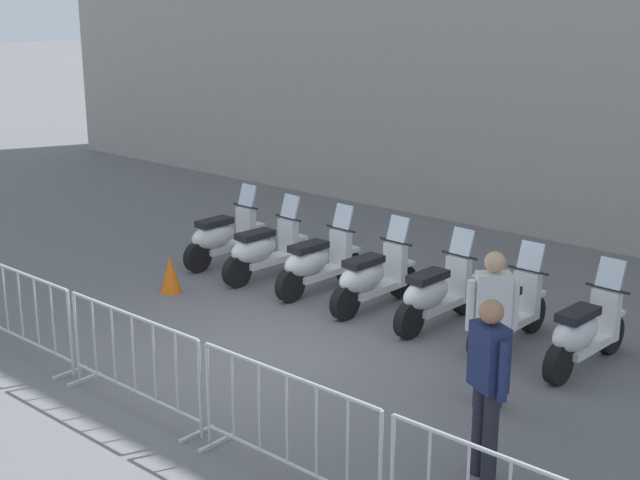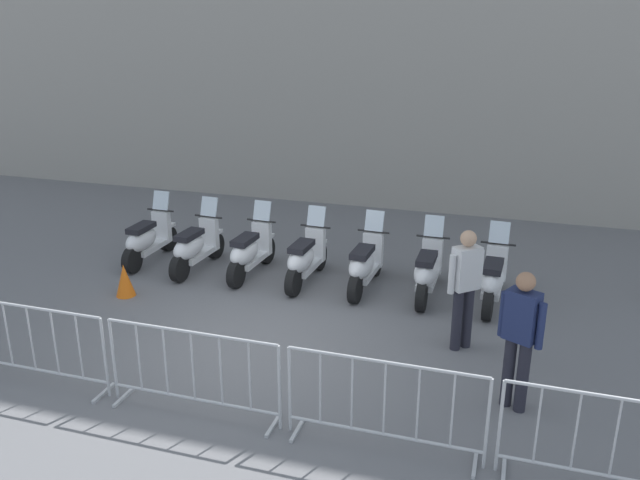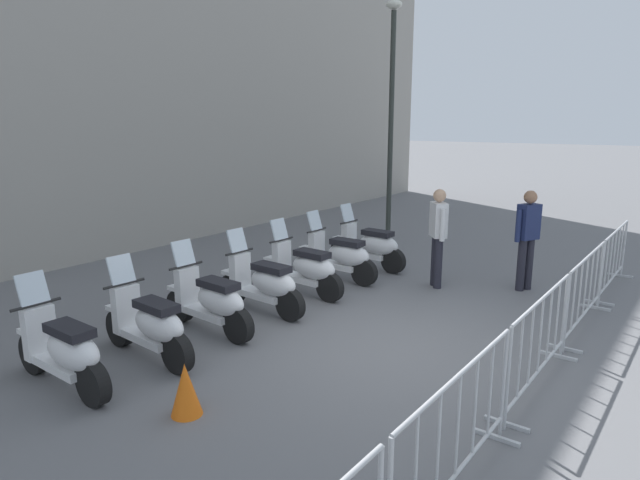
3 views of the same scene
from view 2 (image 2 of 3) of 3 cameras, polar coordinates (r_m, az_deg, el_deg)
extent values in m
plane|color=slate|center=(9.39, -5.72, -8.96)|extent=(120.00, 120.00, 0.00)
cylinder|color=black|center=(13.10, -13.21, 0.11)|extent=(0.19, 0.49, 0.48)
cylinder|color=black|center=(12.13, -16.19, -1.72)|extent=(0.19, 0.49, 0.48)
cube|color=white|center=(12.59, -14.66, -0.60)|extent=(0.38, 0.89, 0.10)
ellipsoid|color=white|center=(12.30, -15.44, 0.04)|extent=(0.45, 0.88, 0.40)
cube|color=black|center=(12.25, -15.45, 1.05)|extent=(0.35, 0.63, 0.10)
cube|color=white|center=(12.85, -13.74, 1.16)|extent=(0.35, 0.18, 0.60)
cylinder|color=black|center=(12.76, -13.86, 2.57)|extent=(0.56, 0.10, 0.04)
cube|color=silver|center=(12.75, -13.80, 3.40)|extent=(0.33, 0.18, 0.35)
cube|color=white|center=(13.02, -13.30, 1.23)|extent=(0.24, 0.34, 0.06)
cylinder|color=black|center=(12.52, -9.20, -0.51)|extent=(0.22, 0.50, 0.48)
cylinder|color=black|center=(11.54, -12.24, -2.46)|extent=(0.22, 0.50, 0.48)
cube|color=white|center=(12.01, -10.67, -1.27)|extent=(0.42, 0.90, 0.10)
ellipsoid|color=white|center=(11.71, -11.44, -0.61)|extent=(0.49, 0.89, 0.40)
cube|color=black|center=(11.66, -11.43, 0.45)|extent=(0.37, 0.64, 0.10)
cube|color=white|center=(12.27, -9.71, 0.58)|extent=(0.36, 0.19, 0.60)
cylinder|color=black|center=(12.17, -9.79, 2.05)|extent=(0.56, 0.13, 0.04)
cube|color=silver|center=(12.16, -9.72, 2.92)|extent=(0.34, 0.19, 0.35)
cube|color=white|center=(12.43, -9.27, 0.66)|extent=(0.25, 0.35, 0.06)
cylinder|color=black|center=(12.16, -4.72, -0.93)|extent=(0.21, 0.50, 0.48)
cylinder|color=black|center=(11.12, -7.38, -3.00)|extent=(0.21, 0.50, 0.48)
cube|color=white|center=(11.62, -6.00, -1.73)|extent=(0.41, 0.90, 0.10)
ellipsoid|color=white|center=(11.30, -6.65, -1.07)|extent=(0.48, 0.88, 0.40)
cube|color=black|center=(11.26, -6.63, 0.03)|extent=(0.37, 0.64, 0.10)
cube|color=white|center=(11.90, -5.13, 0.18)|extent=(0.36, 0.19, 0.60)
cylinder|color=black|center=(11.79, -5.18, 1.70)|extent=(0.56, 0.12, 0.04)
cube|color=silver|center=(11.78, -5.10, 2.60)|extent=(0.34, 0.19, 0.35)
cube|color=white|center=(12.07, -4.75, 0.27)|extent=(0.25, 0.35, 0.06)
cylinder|color=black|center=(11.80, -0.08, -1.49)|extent=(0.21, 0.50, 0.48)
cylinder|color=black|center=(10.73, -2.34, -3.70)|extent=(0.21, 0.50, 0.48)
cube|color=white|center=(11.25, -1.16, -2.35)|extent=(0.40, 0.90, 0.10)
ellipsoid|color=white|center=(10.92, -1.69, -1.69)|extent=(0.48, 0.88, 0.40)
cube|color=black|center=(10.87, -1.64, -0.55)|extent=(0.36, 0.63, 0.10)
cube|color=white|center=(11.53, -0.40, -0.36)|extent=(0.36, 0.19, 0.60)
cylinder|color=black|center=(11.43, -0.40, 1.20)|extent=(0.56, 0.12, 0.04)
cube|color=silver|center=(11.42, -0.32, 2.13)|extent=(0.34, 0.18, 0.35)
cube|color=white|center=(11.71, -0.08, -0.26)|extent=(0.24, 0.35, 0.06)
cylinder|color=black|center=(11.59, 4.88, -1.98)|extent=(0.21, 0.50, 0.48)
cylinder|color=black|center=(10.48, 3.11, -4.29)|extent=(0.21, 0.50, 0.48)
cube|color=white|center=(11.01, 4.05, -2.89)|extent=(0.40, 0.90, 0.10)
ellipsoid|color=white|center=(10.68, 3.67, -2.23)|extent=(0.48, 0.88, 0.40)
cube|color=black|center=(10.63, 3.74, -1.06)|extent=(0.36, 0.63, 0.10)
cube|color=white|center=(11.31, 4.68, -0.83)|extent=(0.36, 0.19, 0.60)
cylinder|color=black|center=(11.20, 4.73, 0.75)|extent=(0.56, 0.12, 0.04)
cube|color=silver|center=(11.19, 4.82, 1.70)|extent=(0.34, 0.18, 0.35)
cube|color=white|center=(11.49, 4.92, -0.72)|extent=(0.24, 0.35, 0.06)
cylinder|color=black|center=(11.44, 9.86, -2.48)|extent=(0.19, 0.49, 0.48)
cylinder|color=black|center=(10.31, 8.92, -4.93)|extent=(0.19, 0.49, 0.48)
cube|color=white|center=(10.86, 9.43, -3.44)|extent=(0.36, 0.89, 0.10)
ellipsoid|color=white|center=(10.51, 9.28, -2.80)|extent=(0.44, 0.87, 0.40)
cube|color=black|center=(10.46, 9.37, -1.62)|extent=(0.34, 0.62, 0.10)
cube|color=white|center=(11.16, 9.82, -1.34)|extent=(0.35, 0.17, 0.60)
cylinder|color=black|center=(11.05, 9.92, 0.26)|extent=(0.56, 0.09, 0.04)
cube|color=silver|center=(11.04, 10.00, 1.23)|extent=(0.33, 0.17, 0.35)
cube|color=white|center=(11.35, 9.94, -1.21)|extent=(0.23, 0.34, 0.06)
cylinder|color=black|center=(11.36, 15.20, -3.05)|extent=(0.21, 0.50, 0.48)
cylinder|color=black|center=(10.22, 14.54, -5.56)|extent=(0.21, 0.50, 0.48)
cube|color=white|center=(10.77, 14.90, -4.05)|extent=(0.40, 0.90, 0.10)
ellipsoid|color=white|center=(10.42, 14.86, -3.41)|extent=(0.48, 0.88, 0.40)
cube|color=black|center=(10.37, 14.98, -2.23)|extent=(0.36, 0.63, 0.10)
cube|color=white|center=(11.08, 15.25, -1.92)|extent=(0.36, 0.19, 0.60)
cylinder|color=black|center=(10.97, 15.40, -0.31)|extent=(0.56, 0.12, 0.04)
cube|color=silver|center=(10.96, 15.50, 0.66)|extent=(0.34, 0.18, 0.35)
cube|color=white|center=(11.26, 15.32, -1.78)|extent=(0.24, 0.35, 0.06)
cube|color=#B2B5B7|center=(8.60, -18.49, -12.64)|extent=(0.08, 0.44, 0.04)
cylinder|color=#B2B5B7|center=(8.31, -18.37, -9.80)|extent=(0.04, 0.04, 1.05)
cylinder|color=#B2B5B7|center=(8.71, -24.45, -5.36)|extent=(2.11, 0.25, 0.04)
cylinder|color=#B2B5B7|center=(9.09, -23.69, -10.37)|extent=(2.11, 0.25, 0.04)
cylinder|color=#B2B5B7|center=(9.12, -25.76, -7.50)|extent=(0.02, 0.02, 0.87)
cylinder|color=#B2B5B7|center=(8.89, -24.07, -7.92)|extent=(0.02, 0.02, 0.87)
cylinder|color=#B2B5B7|center=(8.67, -22.29, -8.35)|extent=(0.02, 0.02, 0.87)
cylinder|color=#B2B5B7|center=(8.47, -20.41, -8.79)|extent=(0.02, 0.02, 0.87)
cube|color=#B2B5B7|center=(8.45, -16.85, -13.07)|extent=(0.08, 0.44, 0.04)
cube|color=#B2B5B7|center=(7.65, -4.13, -15.96)|extent=(0.08, 0.44, 0.04)
cylinder|color=#B2B5B7|center=(8.25, -17.68, -9.96)|extent=(0.04, 0.04, 1.05)
cylinder|color=#B2B5B7|center=(7.34, -3.59, -12.86)|extent=(0.04, 0.04, 1.05)
cylinder|color=#B2B5B7|center=(7.48, -11.34, -7.95)|extent=(2.11, 0.25, 0.04)
cylinder|color=#B2B5B7|center=(7.91, -10.92, -13.56)|extent=(2.11, 0.25, 0.04)
cylinder|color=#B2B5B7|center=(8.02, -15.64, -9.88)|extent=(0.02, 0.02, 0.87)
cylinder|color=#B2B5B7|center=(7.85, -13.44, -10.35)|extent=(0.02, 0.02, 0.87)
cylinder|color=#B2B5B7|center=(7.69, -11.13, -10.83)|extent=(0.02, 0.02, 0.87)
cylinder|color=#B2B5B7|center=(7.54, -8.72, -11.31)|extent=(0.02, 0.02, 0.87)
cylinder|color=#B2B5B7|center=(7.41, -6.21, -11.79)|extent=(0.02, 0.02, 0.87)
cube|color=#B2B5B7|center=(7.56, -2.00, -16.37)|extent=(0.08, 0.44, 0.04)
cube|color=#B2B5B7|center=(7.27, 13.46, -18.62)|extent=(0.08, 0.44, 0.04)
cylinder|color=#B2B5B7|center=(7.30, -2.69, -13.02)|extent=(0.04, 0.04, 1.05)
cylinder|color=#B2B5B7|center=(6.98, 14.51, -15.41)|extent=(0.04, 0.04, 1.05)
cylinder|color=#B2B5B7|center=(6.79, 5.81, -10.65)|extent=(2.11, 0.25, 0.04)
cylinder|color=#B2B5B7|center=(7.26, 5.57, -16.61)|extent=(2.11, 0.25, 0.04)
cylinder|color=#B2B5B7|center=(7.16, 0.02, -12.88)|extent=(0.02, 0.02, 0.87)
cylinder|color=#B2B5B7|center=(7.08, 2.82, -13.32)|extent=(0.02, 0.02, 0.87)
cylinder|color=#B2B5B7|center=(7.02, 5.69, -13.73)|extent=(0.02, 0.02, 0.87)
cylinder|color=#B2B5B7|center=(6.97, 8.61, -14.12)|extent=(0.02, 0.02, 0.87)
cylinder|color=#B2B5B7|center=(6.94, 11.58, -14.48)|extent=(0.02, 0.02, 0.87)
cube|color=#B2B5B7|center=(7.27, 15.85, -18.86)|extent=(0.08, 0.44, 0.04)
cylinder|color=#B2B5B7|center=(6.98, 15.52, -15.51)|extent=(0.04, 0.04, 1.05)
cylinder|color=#B2B5B7|center=(6.79, 25.06, -12.54)|extent=(2.11, 0.25, 0.04)
cylinder|color=#B2B5B7|center=(7.27, 24.05, -18.42)|extent=(2.11, 0.25, 0.04)
cylinder|color=#B2B5B7|center=(6.94, 18.59, -15.17)|extent=(0.02, 0.02, 0.87)
cylinder|color=#B2B5B7|center=(6.97, 21.58, -15.39)|extent=(0.02, 0.02, 0.87)
cylinder|color=#B2B5B7|center=(7.02, 24.54, -15.58)|extent=(0.02, 0.02, 0.87)
cylinder|color=#23232D|center=(9.17, 11.94, -6.87)|extent=(0.14, 0.14, 0.90)
cylinder|color=#23232D|center=(9.27, 12.83, -6.64)|extent=(0.14, 0.14, 0.90)
cube|color=silver|center=(8.92, 12.73, -2.42)|extent=(0.42, 0.39, 0.60)
sphere|color=tan|center=(8.78, 12.93, 0.13)|extent=(0.22, 0.22, 0.22)
cylinder|color=silver|center=(8.81, 11.52, -2.97)|extent=(0.09, 0.09, 0.55)
cylinder|color=silver|center=(9.08, 13.86, -2.47)|extent=(0.09, 0.09, 0.55)
cylinder|color=#23232D|center=(8.02, 17.38, -11.41)|extent=(0.14, 0.14, 0.90)
cylinder|color=#23232D|center=(8.09, 16.23, -11.02)|extent=(0.14, 0.14, 0.90)
cube|color=navy|center=(7.71, 17.34, -6.39)|extent=(0.42, 0.38, 0.60)
sphere|color=#9E7051|center=(7.55, 17.65, -3.51)|extent=(0.22, 0.22, 0.22)
cylinder|color=navy|center=(7.65, 18.84, -7.19)|extent=(0.09, 0.09, 0.55)
cylinder|color=navy|center=(7.82, 15.80, -6.26)|extent=(0.09, 0.09, 0.55)
cone|color=orange|center=(11.17, -16.80, -3.40)|extent=(0.32, 0.32, 0.55)
camera|label=1|loc=(3.94, 97.55, -4.49)|focal=49.88mm
camera|label=3|loc=(10.37, -47.17, 4.86)|focal=31.14mm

